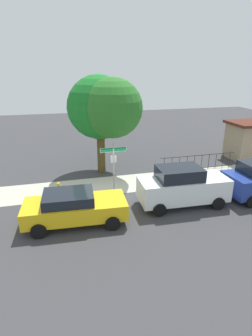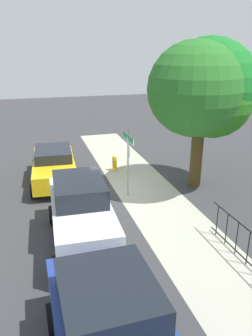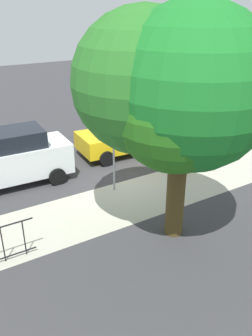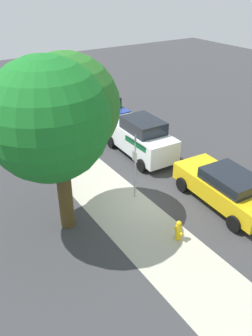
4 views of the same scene
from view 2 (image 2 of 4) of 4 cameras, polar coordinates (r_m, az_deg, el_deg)
The scene contains 8 objects.
ground_plane at distance 14.13m, azimuth -1.70°, elevation -4.22°, with size 60.00×60.00×0.00m, color #38383A.
sidewalk_strip at distance 12.79m, azimuth 6.26°, elevation -7.05°, with size 24.00×2.60×0.00m, color #B0AE9A.
street_sign at distance 13.18m, azimuth 0.35°, elevation 3.06°, with size 1.45×0.07×2.86m.
shade_tree at distance 13.81m, azimuth 13.36°, elevation 12.50°, with size 4.51×4.78×6.25m.
car_yellow at distance 15.34m, azimuth -12.24°, elevation 0.46°, with size 4.58×2.22×1.51m.
car_white at distance 10.33m, azimuth -7.74°, elevation -7.73°, with size 4.52×2.07×2.04m.
car_blue at distance 6.64m, azimuth -2.51°, elevation -26.51°, with size 4.20×2.21×1.93m.
fire_hydrant at distance 16.50m, azimuth -1.98°, elevation 0.83°, with size 0.42×0.22×0.78m.
Camera 2 is at (12.51, -3.16, 5.77)m, focal length 35.52 mm.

